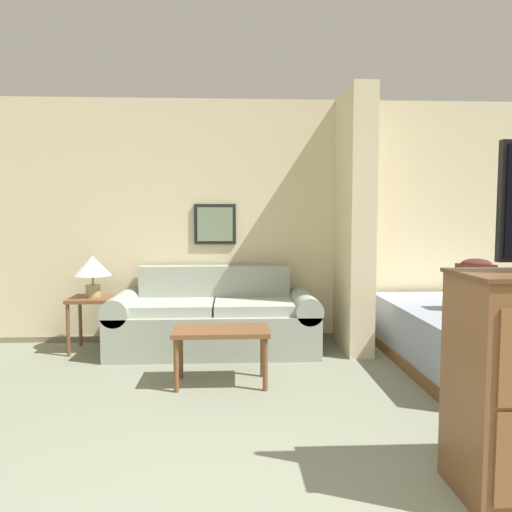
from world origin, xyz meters
The scene contains 8 objects.
wall_back centered at (0.00, 3.97, 1.29)m, with size 7.11×0.16×2.60m.
wall_partition_pillar centered at (1.13, 3.50, 1.30)m, with size 0.24×0.82×2.60m.
couch centered at (-0.28, 3.48, 0.31)m, with size 2.07×0.84×0.84m.
coffee_table centered at (-0.19, 2.46, 0.39)m, with size 0.77×0.42×0.45m.
side_table centered at (-1.50, 3.53, 0.46)m, with size 0.45×0.45×0.55m.
table_lamp centered at (-1.50, 3.53, 0.84)m, with size 0.37×0.37×0.41m.
bed centered at (2.17, 2.81, 0.27)m, with size 1.55×2.11×0.53m.
backpack centered at (2.04, 2.75, 0.77)m, with size 0.28×0.23×0.46m.
Camera 1 is at (-0.10, -1.50, 1.36)m, focal length 35.00 mm.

